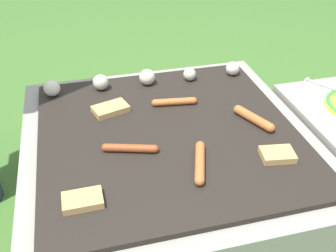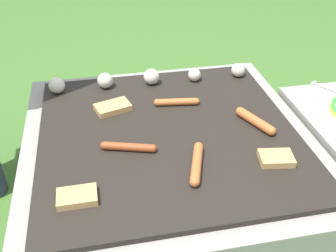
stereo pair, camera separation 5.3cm
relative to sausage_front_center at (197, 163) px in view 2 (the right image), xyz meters
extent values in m
plane|color=#3D6628|center=(-0.04, 0.19, -0.38)|extent=(14.00, 14.00, 0.00)
cube|color=gray|center=(-0.04, 0.19, -0.21)|extent=(0.91, 0.91, 0.35)
cube|color=black|center=(-0.04, 0.19, -0.02)|extent=(0.80, 0.80, 0.02)
cylinder|color=#B7602D|center=(0.00, 0.00, 0.00)|extent=(0.07, 0.15, 0.03)
sphere|color=#B7602D|center=(0.02, 0.07, 0.00)|extent=(0.03, 0.03, 0.03)
sphere|color=#B7602D|center=(-0.02, -0.07, 0.00)|extent=(0.03, 0.03, 0.03)
cylinder|color=#93421E|center=(-0.18, 0.11, 0.00)|extent=(0.15, 0.07, 0.02)
sphere|color=#93421E|center=(-0.11, 0.09, 0.00)|extent=(0.02, 0.02, 0.02)
sphere|color=#93421E|center=(-0.25, 0.13, 0.00)|extent=(0.02, 0.02, 0.02)
cylinder|color=#B7602D|center=(0.02, 0.33, 0.00)|extent=(0.14, 0.04, 0.02)
sphere|color=#B7602D|center=(0.08, 0.33, 0.00)|extent=(0.02, 0.02, 0.02)
sphere|color=#B7602D|center=(-0.05, 0.34, 0.00)|extent=(0.02, 0.02, 0.02)
cylinder|color=#B7602D|center=(0.24, 0.17, 0.00)|extent=(0.08, 0.14, 0.03)
sphere|color=#B7602D|center=(0.21, 0.23, 0.00)|extent=(0.03, 0.03, 0.03)
sphere|color=#B7602D|center=(0.27, 0.10, 0.00)|extent=(0.03, 0.03, 0.03)
cube|color=tan|center=(-0.20, 0.35, 0.00)|extent=(0.13, 0.10, 0.02)
cube|color=tan|center=(0.23, -0.02, 0.00)|extent=(0.10, 0.08, 0.02)
cube|color=tan|center=(-0.33, -0.06, 0.00)|extent=(0.10, 0.07, 0.02)
sphere|color=beige|center=(-0.39, 0.51, 0.02)|extent=(0.06, 0.06, 0.06)
sphere|color=beige|center=(-0.22, 0.51, 0.02)|extent=(0.06, 0.06, 0.06)
sphere|color=beige|center=(-0.05, 0.50, 0.02)|extent=(0.06, 0.06, 0.06)
sphere|color=beige|center=(0.12, 0.50, 0.01)|extent=(0.05, 0.05, 0.05)
sphere|color=beige|center=(0.30, 0.50, 0.01)|extent=(0.05, 0.05, 0.05)
cube|color=silver|center=(0.56, 0.38, -0.01)|extent=(0.02, 0.02, 0.01)
camera|label=1|loc=(-0.29, -0.79, 0.71)|focal=42.00mm
camera|label=2|loc=(-0.24, -0.80, 0.71)|focal=42.00mm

